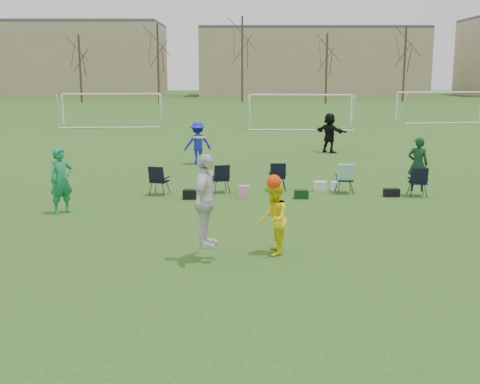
{
  "coord_description": "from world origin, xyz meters",
  "views": [
    {
      "loc": [
        -0.42,
        -11.66,
        3.94
      ],
      "look_at": [
        -0.4,
        1.9,
        1.25
      ],
      "focal_mm": 45.0,
      "sensor_mm": 36.0,
      "label": 1
    }
  ],
  "objects_px": {
    "fielder_blue": "(198,143)",
    "goal_mid": "(300,102)",
    "fielder_green_near": "(61,181)",
    "fielder_black": "(329,133)",
    "goal_left": "(112,100)",
    "center_contest": "(234,208)",
    "goal_right": "(440,98)"
  },
  "relations": [
    {
      "from": "center_contest",
      "to": "goal_right",
      "type": "bearing_deg",
      "value": 66.0
    },
    {
      "from": "fielder_black",
      "to": "center_contest",
      "type": "height_order",
      "value": "center_contest"
    },
    {
      "from": "fielder_blue",
      "to": "goal_left",
      "type": "height_order",
      "value": "goal_left"
    },
    {
      "from": "goal_left",
      "to": "goal_mid",
      "type": "distance_m",
      "value": 14.14
    },
    {
      "from": "fielder_black",
      "to": "goal_right",
      "type": "distance_m",
      "value": 22.88
    },
    {
      "from": "center_contest",
      "to": "goal_left",
      "type": "distance_m",
      "value": 34.47
    },
    {
      "from": "center_contest",
      "to": "fielder_blue",
      "type": "bearing_deg",
      "value": 97.08
    },
    {
      "from": "fielder_green_near",
      "to": "fielder_blue",
      "type": "distance_m",
      "value": 9.95
    },
    {
      "from": "fielder_green_near",
      "to": "goal_left",
      "type": "distance_m",
      "value": 29.24
    },
    {
      "from": "fielder_blue",
      "to": "fielder_black",
      "type": "xyz_separation_m",
      "value": [
        6.35,
        3.94,
        0.06
      ]
    },
    {
      "from": "fielder_blue",
      "to": "fielder_black",
      "type": "distance_m",
      "value": 7.48
    },
    {
      "from": "center_contest",
      "to": "goal_right",
      "type": "height_order",
      "value": "center_contest"
    },
    {
      "from": "fielder_black",
      "to": "goal_left",
      "type": "xyz_separation_m",
      "value": [
        -14.12,
        15.53,
        0.93
      ]
    },
    {
      "from": "fielder_black",
      "to": "goal_right",
      "type": "bearing_deg",
      "value": -75.72
    },
    {
      "from": "fielder_green_near",
      "to": "goal_right",
      "type": "distance_m",
      "value": 39.28
    },
    {
      "from": "goal_left",
      "to": "goal_mid",
      "type": "relative_size",
      "value": 1.0
    },
    {
      "from": "goal_left",
      "to": "goal_mid",
      "type": "bearing_deg",
      "value": -13.13
    },
    {
      "from": "fielder_black",
      "to": "center_contest",
      "type": "bearing_deg",
      "value": 120.8
    },
    {
      "from": "fielder_black",
      "to": "goal_mid",
      "type": "xyz_separation_m",
      "value": [
        -0.12,
        13.53,
        0.93
      ]
    },
    {
      "from": "center_contest",
      "to": "goal_left",
      "type": "bearing_deg",
      "value": 105.94
    },
    {
      "from": "goal_mid",
      "to": "goal_right",
      "type": "height_order",
      "value": "same"
    },
    {
      "from": "fielder_blue",
      "to": "goal_mid",
      "type": "height_order",
      "value": "goal_mid"
    },
    {
      "from": "goal_mid",
      "to": "goal_left",
      "type": "bearing_deg",
      "value": 175.87
    },
    {
      "from": "fielder_blue",
      "to": "center_contest",
      "type": "xyz_separation_m",
      "value": [
        1.7,
        -13.67,
        0.18
      ]
    },
    {
      "from": "fielder_green_near",
      "to": "fielder_black",
      "type": "distance_m",
      "value": 16.44
    },
    {
      "from": "center_contest",
      "to": "goal_mid",
      "type": "xyz_separation_m",
      "value": [
        4.54,
        31.14,
        0.81
      ]
    },
    {
      "from": "fielder_green_near",
      "to": "fielder_black",
      "type": "xyz_separation_m",
      "value": [
        9.59,
        13.35,
        0.05
      ]
    },
    {
      "from": "fielder_green_near",
      "to": "fielder_blue",
      "type": "relative_size",
      "value": 1.01
    },
    {
      "from": "goal_left",
      "to": "goal_mid",
      "type": "xyz_separation_m",
      "value": [
        14.0,
        -2.0,
        0.0
      ]
    },
    {
      "from": "fielder_green_near",
      "to": "fielder_blue",
      "type": "xyz_separation_m",
      "value": [
        3.24,
        9.41,
        -0.01
      ]
    },
    {
      "from": "fielder_blue",
      "to": "goal_left",
      "type": "xyz_separation_m",
      "value": [
        -7.77,
        19.47,
        0.99
      ]
    },
    {
      "from": "fielder_blue",
      "to": "goal_right",
      "type": "bearing_deg",
      "value": -147.12
    }
  ]
}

